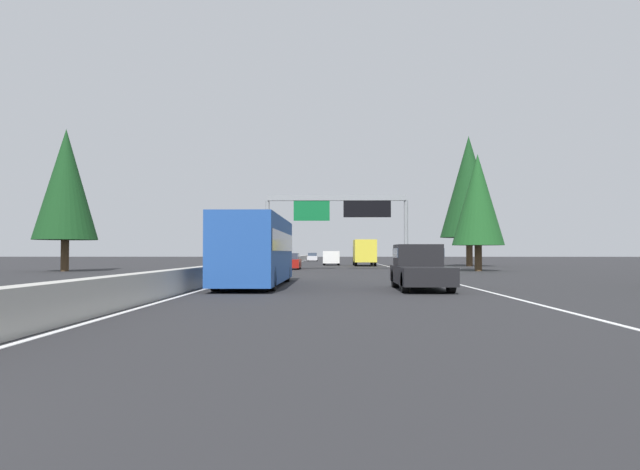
% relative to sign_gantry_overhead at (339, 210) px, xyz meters
% --- Properties ---
extents(ground_plane, '(320.00, 320.00, 0.00)m').
position_rel_sign_gantry_overhead_xyz_m(ground_plane, '(9.11, 6.03, -5.29)').
color(ground_plane, '#262628').
extents(median_barrier, '(180.00, 0.56, 0.90)m').
position_rel_sign_gantry_overhead_xyz_m(median_barrier, '(29.11, 6.33, -4.84)').
color(median_barrier, '#ADAAA3').
rests_on(median_barrier, ground).
extents(shoulder_stripe_right, '(160.00, 0.16, 0.01)m').
position_rel_sign_gantry_overhead_xyz_m(shoulder_stripe_right, '(19.11, -5.49, -5.28)').
color(shoulder_stripe_right, silver).
rests_on(shoulder_stripe_right, ground).
extents(shoulder_stripe_median, '(160.00, 0.16, 0.01)m').
position_rel_sign_gantry_overhead_xyz_m(shoulder_stripe_median, '(19.11, 5.78, -5.28)').
color(shoulder_stripe_median, silver).
rests_on(shoulder_stripe_median, ground).
extents(sign_gantry_overhead, '(0.50, 12.68, 6.64)m').
position_rel_sign_gantry_overhead_xyz_m(sign_gantry_overhead, '(0.00, 0.00, 0.00)').
color(sign_gantry_overhead, gray).
rests_on(sign_gantry_overhead, ground).
extents(pickup_mid_left, '(5.60, 2.00, 1.86)m').
position_rel_sign_gantry_overhead_xyz_m(pickup_mid_left, '(-29.29, -3.08, -4.37)').
color(pickup_mid_left, black).
rests_on(pickup_mid_left, ground).
extents(bus_far_center, '(11.50, 2.55, 3.10)m').
position_rel_sign_gantry_overhead_xyz_m(bus_far_center, '(-26.62, 4.00, -3.57)').
color(bus_far_center, '#1E4793').
rests_on(bus_far_center, ground).
extents(sedan_near_center, '(4.40, 1.80, 1.47)m').
position_rel_sign_gantry_overhead_xyz_m(sedan_near_center, '(1.28, 4.38, -4.60)').
color(sedan_near_center, maroon).
rests_on(sedan_near_center, ground).
extents(sedan_far_right, '(4.40, 1.80, 1.47)m').
position_rel_sign_gantry_overhead_xyz_m(sedan_far_right, '(55.38, 4.15, -4.60)').
color(sedan_far_right, silver).
rests_on(sedan_far_right, ground).
extents(minivan_near_right, '(5.00, 1.95, 1.69)m').
position_rel_sign_gantry_overhead_xyz_m(minivan_near_right, '(19.95, 0.70, -4.33)').
color(minivan_near_right, white).
rests_on(minivan_near_right, ground).
extents(box_truck_mid_center, '(8.50, 2.40, 2.95)m').
position_rel_sign_gantry_overhead_xyz_m(box_truck_mid_center, '(16.27, -3.09, -3.67)').
color(box_truck_mid_center, gold).
rests_on(box_truck_mid_center, ground).
extents(oncoming_near, '(5.60, 2.00, 1.86)m').
position_rel_sign_gantry_overhead_xyz_m(oncoming_near, '(-5.07, 8.72, -4.37)').
color(oncoming_near, black).
rests_on(oncoming_near, ground).
extents(conifer_right_near, '(4.24, 4.24, 9.65)m').
position_rel_sign_gantry_overhead_xyz_m(conifer_right_near, '(-3.89, -11.43, 0.57)').
color(conifer_right_near, '#4C3823').
rests_on(conifer_right_near, ground).
extents(conifer_right_mid, '(6.40, 6.40, 14.53)m').
position_rel_sign_gantry_overhead_xyz_m(conifer_right_mid, '(14.05, -14.65, 3.56)').
color(conifer_right_mid, '#4C3823').
rests_on(conifer_right_mid, ground).
extents(conifer_left_near, '(5.11, 5.11, 11.62)m').
position_rel_sign_gantry_overhead_xyz_m(conifer_left_near, '(-5.15, 22.27, 1.78)').
color(conifer_left_near, '#4C3823').
rests_on(conifer_left_near, ground).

